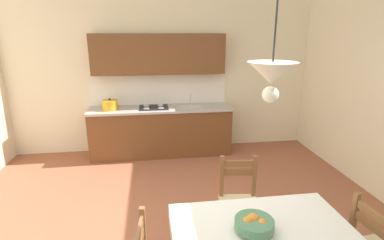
{
  "coord_description": "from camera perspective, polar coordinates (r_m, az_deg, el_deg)",
  "views": [
    {
      "loc": [
        -0.25,
        -2.69,
        2.2
      ],
      "look_at": [
        0.25,
        0.86,
        1.14
      ],
      "focal_mm": 27.51,
      "sensor_mm": 36.0,
      "label": 1
    }
  ],
  "objects": [
    {
      "name": "wall_back",
      "position": [
        5.62,
        -5.71,
        14.17
      ],
      "size": [
        6.21,
        0.12,
        3.97
      ],
      "primitive_type": "cube",
      "color": "beige",
      "rests_on": "ground_plane"
    },
    {
      "name": "kitchen_cabinetry",
      "position": [
        5.45,
        -6.15,
        2.06
      ],
      "size": [
        2.58,
        0.63,
        2.2
      ],
      "color": "brown",
      "rests_on": "ground_plane"
    },
    {
      "name": "dining_chair_kitchen_side",
      "position": [
        3.34,
        9.1,
        -15.58
      ],
      "size": [
        0.47,
        0.47,
        0.93
      ],
      "color": "#D1BC89",
      "rests_on": "ground_plane"
    },
    {
      "name": "fruit_bowl",
      "position": [
        2.42,
        11.93,
        -19.08
      ],
      "size": [
        0.3,
        0.3,
        0.12
      ],
      "color": "#4C7F5B",
      "rests_on": "dining_table"
    },
    {
      "name": "pendant_lamp",
      "position": [
        1.96,
        15.24,
        8.47
      ],
      "size": [
        0.32,
        0.32,
        0.8
      ],
      "color": "black"
    }
  ]
}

